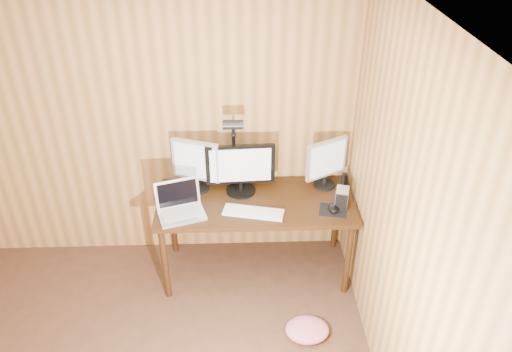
{
  "coord_description": "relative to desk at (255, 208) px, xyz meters",
  "views": [
    {
      "loc": [
        0.81,
        -1.68,
        3.1
      ],
      "look_at": [
        0.93,
        1.58,
        1.02
      ],
      "focal_mm": 35.0,
      "sensor_mm": 36.0,
      "label": 1
    }
  ],
  "objects": [
    {
      "name": "room_shell",
      "position": [
        -0.93,
        -1.7,
        0.62
      ],
      "size": [
        4.0,
        4.0,
        4.0
      ],
      "color": "#482B1B",
      "rests_on": "ground"
    },
    {
      "name": "desk",
      "position": [
        0.0,
        0.0,
        0.0
      ],
      "size": [
        1.6,
        0.7,
        0.75
      ],
      "color": "black",
      "rests_on": "floor"
    },
    {
      "name": "monitor_center",
      "position": [
        -0.12,
        0.07,
        0.35
      ],
      "size": [
        0.56,
        0.24,
        0.44
      ],
      "rotation": [
        0.0,
        0.0,
        0.05
      ],
      "color": "black",
      "rests_on": "desk"
    },
    {
      "name": "monitor_left",
      "position": [
        -0.48,
        0.11,
        0.37
      ],
      "size": [
        0.39,
        0.19,
        0.46
      ],
      "rotation": [
        0.0,
        0.0,
        -0.35
      ],
      "color": "black",
      "rests_on": "desk"
    },
    {
      "name": "monitor_right",
      "position": [
        0.59,
        0.13,
        0.35
      ],
      "size": [
        0.35,
        0.21,
        0.43
      ],
      "rotation": [
        0.0,
        0.0,
        0.49
      ],
      "color": "black",
      "rests_on": "desk"
    },
    {
      "name": "laptop",
      "position": [
        -0.6,
        -0.21,
        0.18
      ],
      "size": [
        0.41,
        0.36,
        0.25
      ],
      "rotation": [
        0.0,
        0.0,
        0.3
      ],
      "color": "silver",
      "rests_on": "desk"
    },
    {
      "name": "keyboard",
      "position": [
        -0.02,
        -0.24,
        0.13
      ],
      "size": [
        0.49,
        0.24,
        0.02
      ],
      "rotation": [
        0.0,
        0.0,
        -0.22
      ],
      "color": "white",
      "rests_on": "desk"
    },
    {
      "name": "mousepad",
      "position": [
        0.61,
        -0.23,
        0.12
      ],
      "size": [
        0.25,
        0.22,
        0.0
      ],
      "primitive_type": "cube",
      "rotation": [
        0.0,
        0.0,
        -0.22
      ],
      "color": "black",
      "rests_on": "desk"
    },
    {
      "name": "mouse",
      "position": [
        0.61,
        -0.23,
        0.15
      ],
      "size": [
        0.12,
        0.14,
        0.04
      ],
      "primitive_type": "ellipsoid",
      "rotation": [
        0.0,
        0.0,
        -0.48
      ],
      "color": "black",
      "rests_on": "mousepad"
    },
    {
      "name": "hard_drive",
      "position": [
        0.68,
        -0.17,
        0.2
      ],
      "size": [
        0.13,
        0.16,
        0.16
      ],
      "rotation": [
        0.0,
        0.0,
        -0.27
      ],
      "color": "silver",
      "rests_on": "desk"
    },
    {
      "name": "phone",
      "position": [
        0.1,
        -0.24,
        0.13
      ],
      "size": [
        0.08,
        0.12,
        0.01
      ],
      "rotation": [
        0.0,
        0.0,
        -0.25
      ],
      "color": "silver",
      "rests_on": "desk"
    },
    {
      "name": "speaker",
      "position": [
        0.75,
        0.12,
        0.18
      ],
      "size": [
        0.05,
        0.05,
        0.12
      ],
      "primitive_type": "cylinder",
      "color": "black",
      "rests_on": "desk"
    },
    {
      "name": "desk_lamp",
      "position": [
        -0.17,
        0.15,
        0.55
      ],
      "size": [
        0.16,
        0.23,
        0.7
      ],
      "rotation": [
        0.0,
        0.0,
        0.29
      ],
      "color": "black",
      "rests_on": "desk"
    },
    {
      "name": "fabric_pile",
      "position": [
        0.37,
        -0.81,
        -0.57
      ],
      "size": [
        0.37,
        0.32,
        0.11
      ],
      "primitive_type": null,
      "rotation": [
        0.0,
        0.0,
        0.13
      ],
      "color": "#CB6273",
      "rests_on": "floor"
    }
  ]
}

